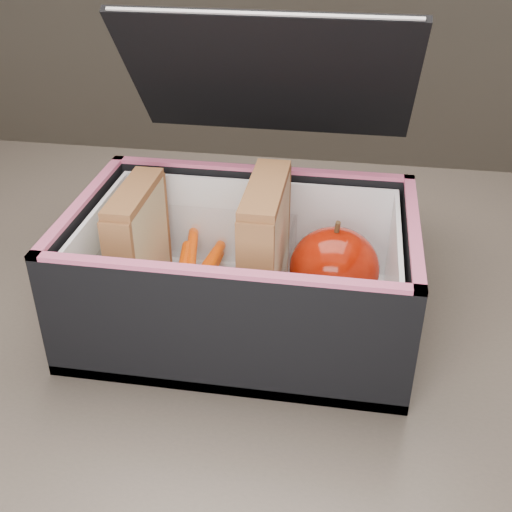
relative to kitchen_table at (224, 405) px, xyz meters
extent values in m
cube|color=brown|center=(0.00, 0.00, 0.08)|extent=(1.20, 0.80, 0.03)
cube|color=black|center=(0.02, 0.17, 0.27)|extent=(0.28, 0.12, 0.14)
cube|color=tan|center=(-0.09, 0.03, 0.16)|extent=(0.01, 0.09, 0.10)
cube|color=#D75E68|center=(-0.08, 0.03, 0.15)|extent=(0.01, 0.09, 0.09)
cube|color=tan|center=(-0.07, 0.03, 0.16)|extent=(0.01, 0.09, 0.10)
cube|color=#935930|center=(-0.08, 0.03, 0.21)|extent=(0.03, 0.09, 0.01)
cube|color=tan|center=(0.03, 0.03, 0.16)|extent=(0.01, 0.10, 0.11)
cube|color=#D75E68|center=(0.03, 0.03, 0.16)|extent=(0.01, 0.10, 0.10)
cube|color=tan|center=(0.04, 0.03, 0.16)|extent=(0.01, 0.10, 0.11)
cube|color=#935930|center=(0.03, 0.03, 0.22)|extent=(0.03, 0.11, 0.01)
cylinder|color=#FE4600|center=(-0.02, 0.06, 0.11)|extent=(0.01, 0.08, 0.01)
cylinder|color=#FE4600|center=(-0.02, 0.05, 0.12)|extent=(0.01, 0.08, 0.01)
cylinder|color=#FE4600|center=(-0.04, 0.06, 0.13)|extent=(0.02, 0.08, 0.01)
cylinder|color=#FE4600|center=(-0.04, 0.02, 0.11)|extent=(0.02, 0.08, 0.01)
cylinder|color=#FE4600|center=(-0.03, 0.04, 0.12)|extent=(0.02, 0.08, 0.01)
cylinder|color=#FE4600|center=(-0.04, 0.03, 0.13)|extent=(0.02, 0.08, 0.01)
cylinder|color=#FE4600|center=(-0.03, 0.02, 0.11)|extent=(0.02, 0.08, 0.01)
cube|color=white|center=(0.10, 0.03, 0.11)|extent=(0.11, 0.11, 0.01)
ellipsoid|color=#7E0B00|center=(0.09, 0.03, 0.15)|extent=(0.10, 0.10, 0.07)
cylinder|color=#442E18|center=(0.09, 0.03, 0.19)|extent=(0.01, 0.01, 0.01)
camera|label=1|loc=(0.10, -0.44, 0.45)|focal=45.00mm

